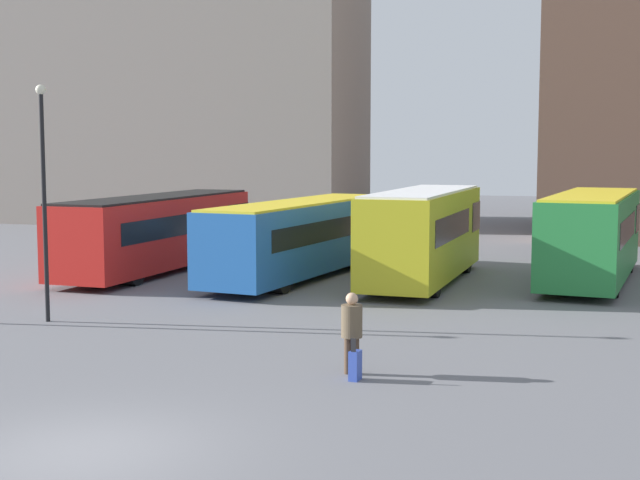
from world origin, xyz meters
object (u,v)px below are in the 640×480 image
(bus_2, at_px, (424,233))
(traveler, at_px, (352,326))
(bus_1, at_px, (301,236))
(lamp_post_0, at_px, (44,186))
(suitcase, at_px, (355,365))
(bus_0, at_px, (159,230))
(bus_3, at_px, (592,234))

(bus_2, relative_size, traveler, 5.62)
(bus_1, bearing_deg, lamp_post_0, 165.05)
(bus_1, height_order, suitcase, bus_1)
(lamp_post_0, bearing_deg, bus_2, 48.51)
(bus_0, relative_size, suitcase, 12.95)
(bus_2, height_order, lamp_post_0, lamp_post_0)
(bus_0, bearing_deg, traveler, -137.31)
(bus_0, relative_size, bus_2, 1.19)
(bus_2, xyz_separation_m, suitcase, (0.80, -13.99, -1.48))
(bus_3, bearing_deg, bus_2, 114.09)
(bus_2, height_order, suitcase, bus_2)
(traveler, bearing_deg, lamp_post_0, 77.80)
(suitcase, distance_m, lamp_post_0, 11.05)
(bus_0, bearing_deg, bus_2, -87.58)
(bus_1, xyz_separation_m, traveler, (5.22, -13.52, -0.52))
(bus_1, relative_size, bus_2, 1.20)
(bus_2, relative_size, suitcase, 10.92)
(bus_2, bearing_deg, lamp_post_0, 141.72)
(suitcase, bearing_deg, bus_1, 28.35)
(bus_2, distance_m, lamp_post_0, 13.68)
(traveler, relative_size, lamp_post_0, 0.27)
(suitcase, height_order, lamp_post_0, lamp_post_0)
(bus_2, relative_size, lamp_post_0, 1.52)
(bus_0, bearing_deg, bus_1, -88.38)
(bus_2, bearing_deg, bus_0, 92.05)
(bus_0, xyz_separation_m, bus_1, (5.93, -0.20, -0.05))
(bus_2, distance_m, bus_3, 6.10)
(bus_2, bearing_deg, suitcase, -173.52)
(bus_0, distance_m, bus_1, 5.94)
(traveler, bearing_deg, bus_1, 28.33)
(bus_0, bearing_deg, suitcase, -137.80)
(bus_1, distance_m, lamp_post_0, 11.26)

